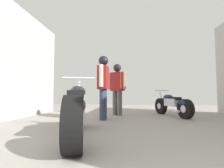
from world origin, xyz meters
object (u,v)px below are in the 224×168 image
at_px(mechanic_with_helmet, 103,81).
at_px(motorcycle_black_naked, 172,105).
at_px(motorcycle_maroon_cruiser, 77,110).
at_px(mechanic_in_blue, 117,84).

bearing_deg(mechanic_with_helmet, motorcycle_black_naked, 24.11).
xyz_separation_m(motorcycle_maroon_cruiser, mechanic_in_blue, (0.45, 2.85, 0.57)).
relative_size(motorcycle_maroon_cruiser, mechanic_in_blue, 1.29).
bearing_deg(mechanic_with_helmet, motorcycle_maroon_cruiser, -94.25).
bearing_deg(motorcycle_black_naked, mechanic_with_helmet, -155.89).
xyz_separation_m(motorcycle_black_naked, mechanic_in_blue, (-1.71, 0.07, 0.64)).
height_order(motorcycle_black_naked, mechanic_in_blue, mechanic_in_blue).
distance_m(motorcycle_maroon_cruiser, mechanic_with_helmet, 1.97).
relative_size(motorcycle_black_naked, mechanic_in_blue, 1.02).
height_order(motorcycle_black_naked, mechanic_with_helmet, mechanic_with_helmet).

